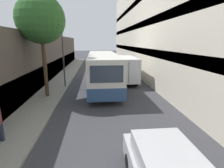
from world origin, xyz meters
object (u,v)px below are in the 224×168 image
at_px(box_truck, 123,68).
at_px(street_lamp, 62,36).
at_px(street_tree_left, 41,20).
at_px(bus, 103,70).

xyz_separation_m(box_truck, street_lamp, (-5.91, -2.50, 3.26)).
height_order(box_truck, street_lamp, street_lamp).
bearing_deg(street_lamp, street_tree_left, -107.46).
xyz_separation_m(street_lamp, street_tree_left, (-0.91, -2.88, 1.05)).
xyz_separation_m(bus, box_truck, (2.31, 2.63, -0.18)).
distance_m(box_truck, street_lamp, 7.20).
bearing_deg(street_tree_left, box_truck, 38.28).
distance_m(bus, street_tree_left, 6.71).
bearing_deg(bus, street_lamp, 177.89).
height_order(street_lamp, street_tree_left, street_tree_left).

